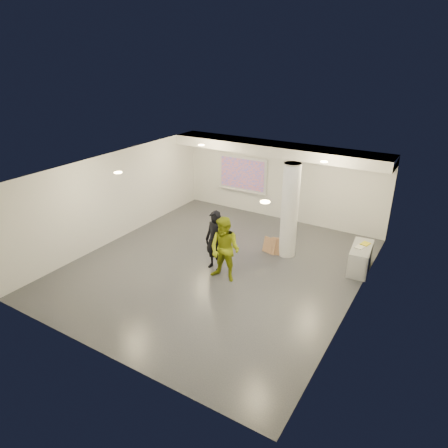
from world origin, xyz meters
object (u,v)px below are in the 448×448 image
Objects in this scene: credenza at (360,258)px; man at (225,250)px; column at (290,211)px; projection_screen at (243,174)px; woman at (215,241)px.

credenza is 0.69× the size of man.
column is at bearing 67.39° from man.
projection_screen is 5.96m from credenza.
man is at bearing -111.90° from column.
column is 2.54m from man.
man is at bearing -66.32° from projection_screen.
column is 1.59× the size of man.
projection_screen is at bearing 112.97° from man.
woman is at bearing 145.68° from man.
column reaches higher than woman.
man reaches higher than woman.
credenza is 4.32m from woman.
column is 4.08m from projection_screen.
woman is 0.97× the size of man.
column is at bearing 61.47° from woman.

